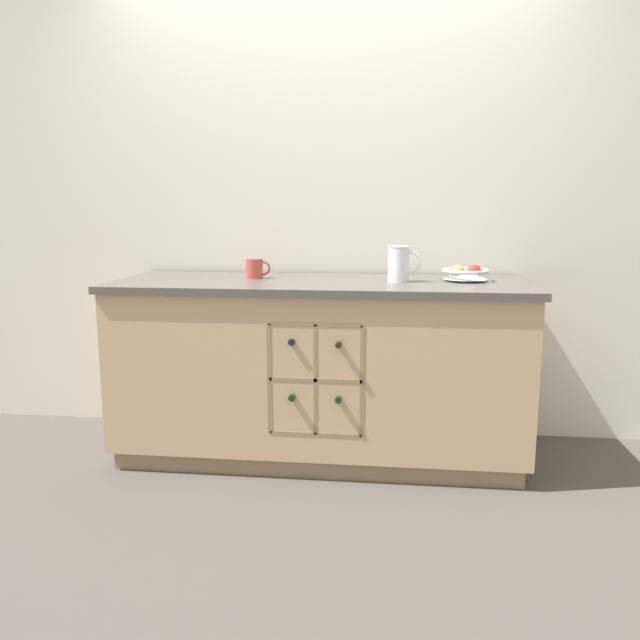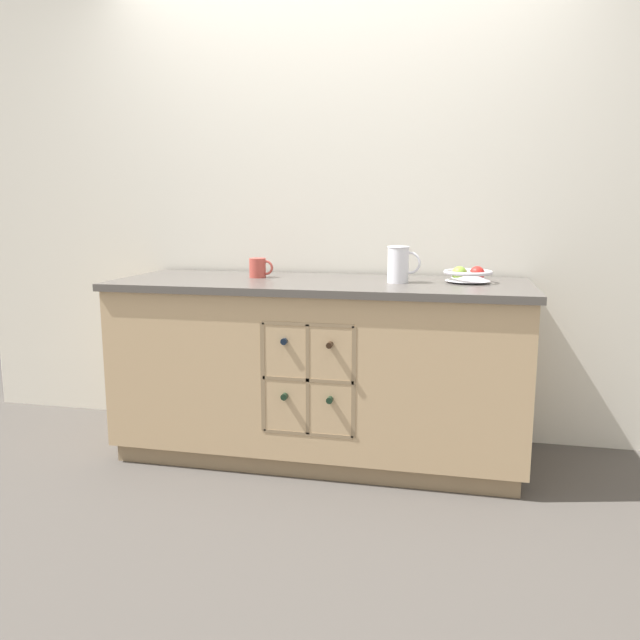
% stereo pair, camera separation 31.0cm
% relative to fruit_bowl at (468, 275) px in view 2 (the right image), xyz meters
% --- Properties ---
extents(ground_plane, '(14.00, 14.00, 0.00)m').
position_rel_fruit_bowl_xyz_m(ground_plane, '(-0.71, -0.07, -0.93)').
color(ground_plane, '#4C4742').
extents(back_wall, '(4.40, 0.06, 2.55)m').
position_rel_fruit_bowl_xyz_m(back_wall, '(-0.71, 0.35, 0.34)').
color(back_wall, silver).
rests_on(back_wall, ground_plane).
extents(kitchen_island, '(2.03, 0.76, 0.89)m').
position_rel_fruit_bowl_xyz_m(kitchen_island, '(-0.71, -0.07, -0.48)').
color(kitchen_island, '#8B7354').
rests_on(kitchen_island, ground_plane).
extents(fruit_bowl, '(0.23, 0.23, 0.08)m').
position_rel_fruit_bowl_xyz_m(fruit_bowl, '(0.00, 0.00, 0.00)').
color(fruit_bowl, silver).
rests_on(fruit_bowl, kitchen_island).
extents(white_pitcher, '(0.16, 0.11, 0.17)m').
position_rel_fruit_bowl_xyz_m(white_pitcher, '(-0.32, -0.07, 0.05)').
color(white_pitcher, white).
rests_on(white_pitcher, kitchen_island).
extents(ceramic_mug, '(0.13, 0.09, 0.10)m').
position_rel_fruit_bowl_xyz_m(ceramic_mug, '(-1.05, 0.00, 0.01)').
color(ceramic_mug, '#B7473D').
rests_on(ceramic_mug, kitchen_island).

